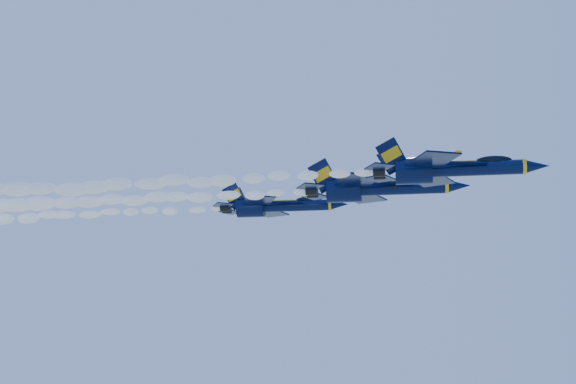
# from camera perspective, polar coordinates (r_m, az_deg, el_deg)

# --- Properties ---
(jet_lead) EXTENTS (15.99, 13.11, 5.94)m
(jet_lead) POSITION_cam_1_polar(r_m,az_deg,el_deg) (75.59, 11.34, 1.63)
(jet_lead) COLOR black
(smoke_trail_jet_lead) EXTENTS (53.40, 2.04, 1.83)m
(smoke_trail_jet_lead) POSITION_cam_1_polar(r_m,az_deg,el_deg) (80.85, -13.09, 0.43)
(smoke_trail_jet_lead) COLOR white
(jet_second) EXTENTS (17.33, 14.21, 6.44)m
(jet_second) POSITION_cam_1_polar(r_m,az_deg,el_deg) (85.70, 6.31, 0.29)
(jet_second) COLOR black
(smoke_trail_jet_second) EXTENTS (53.40, 2.21, 1.99)m
(smoke_trail_jet_second) POSITION_cam_1_polar(r_m,az_deg,el_deg) (93.16, -15.14, -0.71)
(smoke_trail_jet_second) COLOR white
(jet_third) EXTENTS (15.09, 12.38, 5.61)m
(jet_third) POSITION_cam_1_polar(r_m,az_deg,el_deg) (94.31, -0.86, -0.99)
(jet_third) COLOR black
(smoke_trail_jet_third) EXTENTS (53.40, 1.92, 1.73)m
(smoke_trail_jet_third) POSITION_cam_1_polar(r_m,az_deg,el_deg) (104.69, -19.08, -1.73)
(smoke_trail_jet_third) COLOR white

